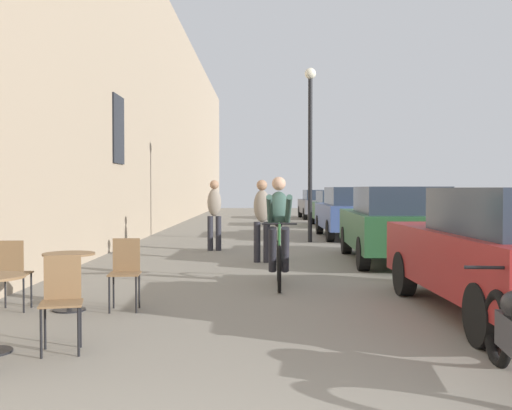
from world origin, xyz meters
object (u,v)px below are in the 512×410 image
(pedestrian_near, at_px, (262,216))
(cafe_table_mid, at_px, (69,269))
(parked_car_nearest, at_px, (509,251))
(parked_car_second, at_px, (395,223))
(pedestrian_mid, at_px, (214,211))
(parked_car_fourth, at_px, (335,208))
(street_lamp, at_px, (310,132))
(cafe_chair_mid_toward_street, at_px, (12,270))
(parked_car_third, at_px, (352,212))
(cafe_chair_near_toward_street, at_px, (62,296))
(parked_car_fifth, at_px, (318,204))
(cyclist_on_bicycle, at_px, (279,234))
(cafe_chair_mid_toward_wall, at_px, (125,269))

(pedestrian_near, bearing_deg, cafe_table_mid, -115.66)
(parked_car_nearest, xyz_separation_m, parked_car_second, (-0.17, 5.44, 0.01))
(pedestrian_mid, relative_size, parked_car_fourth, 0.42)
(pedestrian_near, distance_m, street_lamp, 5.37)
(cafe_chair_mid_toward_street, relative_size, parked_car_third, 0.20)
(cafe_chair_near_toward_street, height_order, street_lamp, street_lamp)
(street_lamp, bearing_deg, parked_car_nearest, -81.26)
(parked_car_fifth, bearing_deg, cafe_chair_near_toward_street, -100.54)
(cyclist_on_bicycle, relative_size, parked_car_second, 0.40)
(pedestrian_near, height_order, parked_car_fourth, pedestrian_near)
(parked_car_second, bearing_deg, parked_car_nearest, -88.25)
(parked_car_fifth, bearing_deg, parked_car_nearest, -89.66)
(parked_car_second, height_order, parked_car_third, same)
(parked_car_fourth, bearing_deg, cyclist_on_bicycle, -100.04)
(cyclist_on_bicycle, height_order, pedestrian_mid, pedestrian_mid)
(pedestrian_near, xyz_separation_m, parked_car_nearest, (2.90, -5.38, -0.16))
(cafe_chair_mid_toward_street, relative_size, street_lamp, 0.18)
(cafe_table_mid, height_order, cafe_chair_mid_toward_street, cafe_chair_mid_toward_street)
(cafe_chair_mid_toward_wall, distance_m, parked_car_second, 6.68)
(cafe_chair_near_toward_street, relative_size, parked_car_nearest, 0.20)
(cafe_table_mid, xyz_separation_m, parked_car_nearest, (5.30, -0.40, 0.27))
(cafe_chair_near_toward_street, distance_m, cafe_chair_mid_toward_street, 2.18)
(pedestrian_near, distance_m, parked_car_third, 6.74)
(pedestrian_near, relative_size, parked_car_second, 0.38)
(parked_car_fourth, bearing_deg, parked_car_fifth, 91.44)
(pedestrian_mid, distance_m, street_lamp, 4.07)
(cyclist_on_bicycle, distance_m, pedestrian_near, 2.94)
(cafe_chair_near_toward_street, bearing_deg, cafe_chair_mid_toward_street, 123.87)
(cafe_table_mid, xyz_separation_m, parked_car_second, (5.14, 5.05, 0.29))
(cafe_chair_near_toward_street, bearing_deg, parked_car_nearest, 17.33)
(pedestrian_mid, height_order, parked_car_fourth, pedestrian_mid)
(cafe_table_mid, bearing_deg, parked_car_fourth, 72.64)
(cyclist_on_bicycle, distance_m, parked_car_nearest, 3.60)
(parked_car_fourth, bearing_deg, parked_car_third, -91.77)
(cyclist_on_bicycle, distance_m, parked_car_second, 3.87)
(parked_car_fifth, bearing_deg, cafe_chair_mid_toward_wall, -101.04)
(parked_car_nearest, bearing_deg, parked_car_fourth, 89.96)
(cafe_chair_near_toward_street, bearing_deg, cafe_chair_mid_toward_wall, 85.46)
(parked_car_fourth, bearing_deg, street_lamp, -102.15)
(pedestrian_near, distance_m, parked_car_fifth, 18.23)
(street_lamp, bearing_deg, pedestrian_near, -105.93)
(pedestrian_mid, distance_m, parked_car_fourth, 10.49)
(cafe_chair_mid_toward_wall, xyz_separation_m, cyclist_on_bicycle, (1.98, 1.98, 0.29))
(cyclist_on_bicycle, height_order, parked_car_fifth, cyclist_on_bicycle)
(pedestrian_mid, xyz_separation_m, street_lamp, (2.52, 2.38, 2.14))
(parked_car_third, xyz_separation_m, parked_car_fourth, (0.18, 5.86, -0.07))
(pedestrian_near, bearing_deg, parked_car_fifth, 81.27)
(pedestrian_mid, xyz_separation_m, parked_car_fifth, (3.93, 15.67, -0.22))
(cafe_table_mid, relative_size, cafe_chair_mid_toward_wall, 0.81)
(pedestrian_mid, distance_m, parked_car_third, 5.45)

